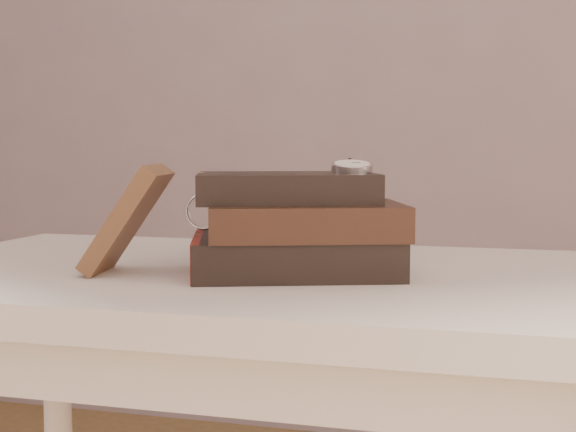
# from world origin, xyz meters

# --- Properties ---
(back_wall) EXTENTS (3.50, 0.02, 2.70)m
(back_wall) POSITION_xyz_m (0.00, 1.75, 1.35)
(back_wall) COLOR gray
(back_wall) RESTS_ON ground
(table) EXTENTS (1.00, 0.60, 0.75)m
(table) POSITION_xyz_m (0.00, 0.35, 0.66)
(table) COLOR beige
(table) RESTS_ON ground
(book_stack) EXTENTS (0.31, 0.25, 0.13)m
(book_stack) POSITION_xyz_m (0.08, 0.32, 0.81)
(book_stack) COLOR black
(book_stack) RESTS_ON table
(journal) EXTENTS (0.12, 0.11, 0.14)m
(journal) POSITION_xyz_m (-0.14, 0.27, 0.82)
(journal) COLOR #412819
(journal) RESTS_ON table
(pocket_watch) EXTENTS (0.07, 0.16, 0.02)m
(pocket_watch) POSITION_xyz_m (0.15, 0.33, 0.89)
(pocket_watch) COLOR silver
(pocket_watch) RESTS_ON book_stack
(eyeglasses) EXTENTS (0.14, 0.15, 0.05)m
(eyeglasses) POSITION_xyz_m (-0.04, 0.37, 0.82)
(eyeglasses) COLOR silver
(eyeglasses) RESTS_ON book_stack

